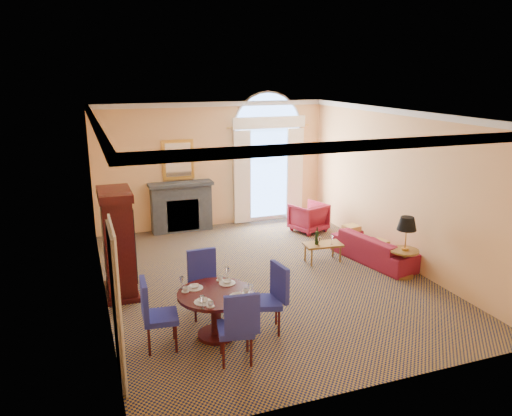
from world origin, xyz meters
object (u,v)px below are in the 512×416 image
object	(u,v)px
armchair	(308,217)
side_table	(406,239)
armoire	(118,245)
coffee_table	(323,244)
dining_table	(216,304)
sofa	(376,248)

from	to	relation	value
armchair	side_table	distance (m)	3.35
armoire	side_table	xyz separation A→B (m)	(5.32, -1.10, -0.16)
armchair	coffee_table	bearing A→B (deg)	53.14
dining_table	sofa	xyz separation A→B (m)	(4.05, 1.88, -0.25)
armoire	sofa	bearing A→B (deg)	-2.03
sofa	side_table	world-z (taller)	side_table
coffee_table	dining_table	bearing A→B (deg)	-137.78
side_table	sofa	bearing A→B (deg)	93.13
sofa	armchair	size ratio (longest dim) A/B	2.50
dining_table	coffee_table	xyz separation A→B (m)	(2.96, 2.23, -0.15)
coffee_table	side_table	size ratio (longest dim) A/B	0.69
dining_table	coffee_table	distance (m)	3.71
dining_table	side_table	distance (m)	4.22
armoire	side_table	distance (m)	5.44
sofa	armoire	bearing A→B (deg)	76.23
armchair	side_table	world-z (taller)	side_table
armoire	side_table	size ratio (longest dim) A/B	1.62
dining_table	armchair	size ratio (longest dim) A/B	1.45
armoire	armchair	xyz separation A→B (m)	(4.83, 2.19, -0.58)
dining_table	side_table	bearing A→B (deg)	13.25
armchair	side_table	size ratio (longest dim) A/B	0.66
sofa	side_table	size ratio (longest dim) A/B	1.66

